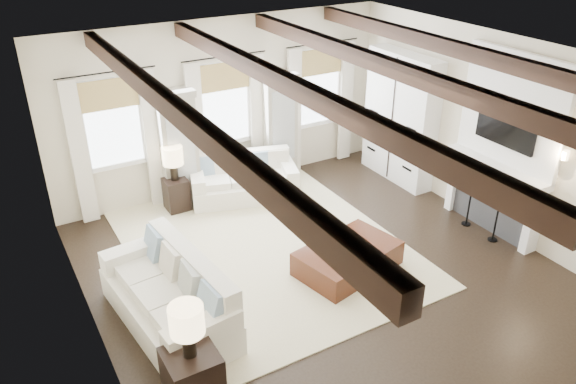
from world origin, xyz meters
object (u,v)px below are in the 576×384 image
sofa_left (172,297)px  side_table_front (192,374)px  side_table_back (177,195)px  sofa_back (243,181)px  ottoman (348,259)px

sofa_left → side_table_front: size_ratio=4.00×
side_table_front → side_table_back: 4.36m
sofa_back → sofa_left: size_ratio=0.91×
ottoman → side_table_front: bearing=-171.7°
ottoman → side_table_back: 3.44m
sofa_left → side_table_front: 1.32m
side_table_front → side_table_back: side_table_back is taller
sofa_back → side_table_front: sofa_back is taller
side_table_back → sofa_back: bearing=-7.1°
ottoman → side_table_front: side_table_front is taller
sofa_back → sofa_left: sofa_left is taller
sofa_left → ottoman: bearing=-4.5°
sofa_back → side_table_front: bearing=-122.9°
sofa_left → sofa_back: bearing=49.0°
ottoman → side_table_front: size_ratio=2.59×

